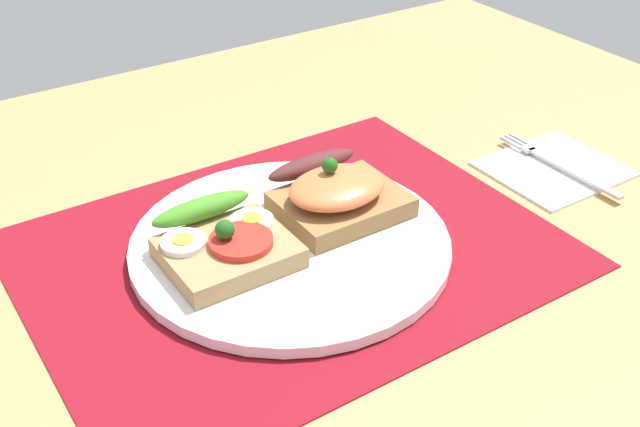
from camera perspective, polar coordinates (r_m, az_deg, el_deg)
ground_plane at (r=68.24cm, az=-2.11°, el=-3.86°), size 120.00×90.00×3.20cm
placemat at (r=67.22cm, az=-2.14°, el=-2.66°), size 43.45×33.97×0.30cm
plate at (r=66.84cm, az=-2.15°, el=-2.21°), size 27.13×27.13×1.00cm
sandwich_egg_tomato at (r=64.05cm, az=-6.93°, el=-2.16°), size 10.09×10.01×3.97cm
sandwich_salmon at (r=69.03cm, az=1.16°, el=1.49°), size 10.77×9.99×5.52cm
napkin at (r=82.45cm, az=16.58°, el=3.23°), size 12.80×11.24×0.60cm
fork at (r=82.36cm, az=16.67°, el=3.54°), size 1.62×15.10×0.32cm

